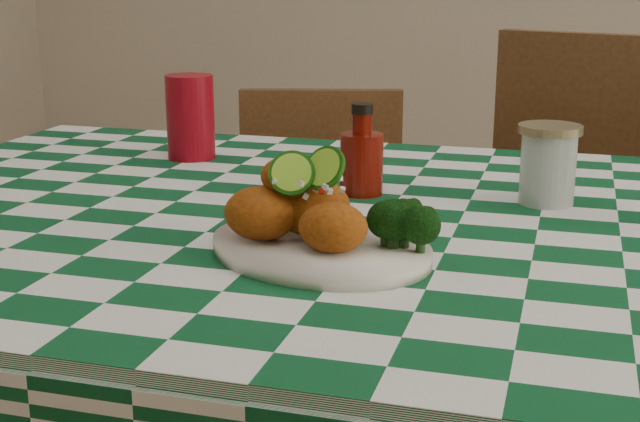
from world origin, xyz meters
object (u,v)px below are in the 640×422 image
(red_tumbler, at_px, (190,117))
(ketchup_bottle, at_px, (362,149))
(mason_jar, at_px, (548,165))
(fried_chicken_pile, at_px, (313,197))
(wooden_chair_right, at_px, (550,276))
(wooden_chair_left, at_px, (319,284))
(plate, at_px, (320,249))

(red_tumbler, xyz_separation_m, ketchup_bottle, (0.35, -0.17, -0.01))
(mason_jar, bearing_deg, fried_chicken_pile, -128.20)
(red_tumbler, bearing_deg, fried_chicken_pile, -52.03)
(mason_jar, bearing_deg, red_tumbler, 166.72)
(mason_jar, distance_m, wooden_chair_right, 0.65)
(wooden_chair_right, bearing_deg, red_tumbler, -128.70)
(red_tumbler, height_order, wooden_chair_right, wooden_chair_right)
(wooden_chair_left, xyz_separation_m, wooden_chair_right, (0.50, -0.00, 0.07))
(fried_chicken_pile, xyz_separation_m, red_tumbler, (-0.37, 0.47, 0.00))
(fried_chicken_pile, xyz_separation_m, wooden_chair_right, (0.26, 0.87, -0.37))
(plate, bearing_deg, fried_chicken_pile, 180.00)
(plate, xyz_separation_m, wooden_chair_right, (0.25, 0.87, -0.31))
(fried_chicken_pile, height_order, red_tumbler, red_tumbler)
(ketchup_bottle, bearing_deg, wooden_chair_left, 112.21)
(fried_chicken_pile, bearing_deg, red_tumbler, 127.97)
(mason_jar, relative_size, wooden_chair_left, 0.14)
(wooden_chair_left, distance_m, wooden_chair_right, 0.51)
(ketchup_bottle, height_order, mason_jar, ketchup_bottle)
(fried_chicken_pile, relative_size, ketchup_bottle, 1.22)
(red_tumbler, distance_m, ketchup_bottle, 0.39)
(ketchup_bottle, height_order, wooden_chair_right, wooden_chair_right)
(fried_chicken_pile, relative_size, red_tumbler, 1.13)
(plate, distance_m, fried_chicken_pile, 0.06)
(red_tumbler, bearing_deg, wooden_chair_right, 32.65)
(ketchup_bottle, distance_m, wooden_chair_right, 0.73)
(plate, relative_size, mason_jar, 2.45)
(ketchup_bottle, bearing_deg, fried_chicken_pile, -87.18)
(red_tumbler, distance_m, mason_jar, 0.64)
(ketchup_bottle, xyz_separation_m, mason_jar, (0.27, 0.02, -0.01))
(plate, xyz_separation_m, fried_chicken_pile, (-0.01, 0.00, 0.06))
(ketchup_bottle, xyz_separation_m, wooden_chair_right, (0.27, 0.57, -0.37))
(plate, height_order, wooden_chair_left, wooden_chair_left)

